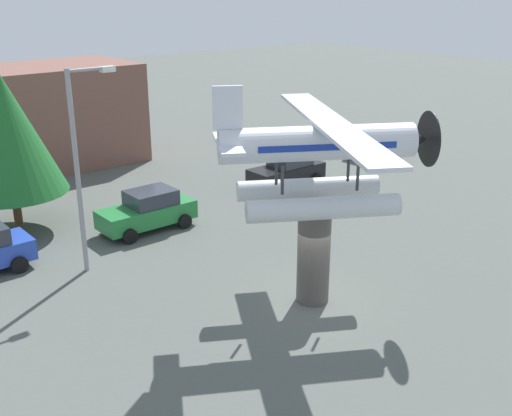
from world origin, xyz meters
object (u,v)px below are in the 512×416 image
Objects in this scene: floatplane_monument at (321,158)px; tree_east at (7,134)px; car_mid_green at (148,210)px; display_pedestal at (314,255)px; streetlight_primary at (81,157)px; car_far_black at (287,170)px; car_distant_silver at (379,141)px.

floatplane_monument is 14.00m from tree_east.
floatplane_monument is 2.26× the size of car_mid_green.
display_pedestal is 3.34m from floatplane_monument.
streetlight_primary is at bearing 123.23° from display_pedestal.
tree_east is (-4.39, 3.59, 3.42)m from car_mid_green.
car_mid_green is at bearing 4.58° from car_far_black.
display_pedestal is 8.93m from streetlight_primary.
floatplane_monument is at bearing -56.39° from streetlight_primary.
floatplane_monument is (0.11, -0.07, 3.34)m from display_pedestal.
streetlight_primary is at bearing -83.33° from tree_east.
floatplane_monument is 13.34m from car_far_black.
car_mid_green is 17.63m from car_distant_silver.
display_pedestal reaches higher than car_mid_green.
floatplane_monument reaches higher than display_pedestal.
floatplane_monument is 10.22m from car_mid_green.
tree_east reaches higher than car_far_black.
car_mid_green is (-1.06, 9.29, -4.13)m from floatplane_monument.
car_distant_silver is at bearing 10.22° from streetlight_primary.
tree_east reaches higher than display_pedestal.
streetlight_primary is at bearing 10.22° from car_distant_silver.
car_mid_green is 1.00× the size of car_distant_silver.
streetlight_primary is 1.09× the size of tree_east.
tree_east is at bearing 96.67° from streetlight_primary.
car_distant_silver is 22.27m from tree_east.
car_distant_silver is 0.61× the size of tree_east.
streetlight_primary is (-4.78, 7.19, -0.64)m from floatplane_monument.
floatplane_monument is 1.39× the size of tree_east.
streetlight_primary reaches higher than car_far_black.
floatplane_monument is at bearing 52.04° from car_far_black.
tree_east is (-21.93, 1.86, 3.42)m from car_distant_silver.
streetlight_primary is at bearing 154.36° from floatplane_monument.
car_far_black and car_distant_silver have the same top height.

